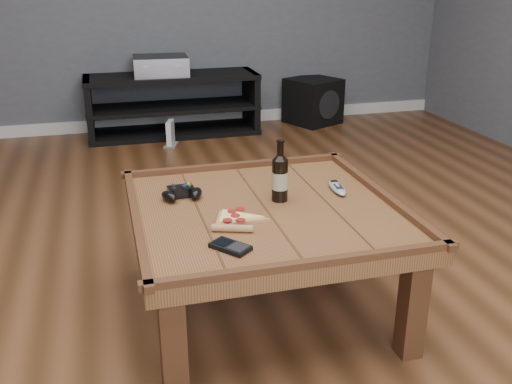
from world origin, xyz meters
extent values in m
plane|color=#412612|center=(0.00, 0.00, 0.00)|extent=(6.00, 6.00, 0.00)
cube|color=silver|center=(0.00, 2.99, 0.05)|extent=(5.00, 0.02, 0.10)
cube|color=#513117|center=(0.00, 0.00, 0.42)|extent=(1.00, 1.00, 0.06)
cube|color=#3B2510|center=(-0.42, -0.42, 0.20)|extent=(0.08, 0.08, 0.39)
cube|color=#3B2510|center=(0.42, -0.42, 0.20)|extent=(0.08, 0.08, 0.39)
cube|color=#3B2510|center=(-0.42, 0.42, 0.20)|extent=(0.08, 0.08, 0.39)
cube|color=#3B2510|center=(0.42, 0.42, 0.20)|extent=(0.08, 0.08, 0.39)
cube|color=#3B2510|center=(0.00, 0.48, 0.46)|extent=(1.03, 0.03, 0.03)
cube|color=#3B2510|center=(0.00, -0.48, 0.46)|extent=(1.03, 0.03, 0.03)
cube|color=#3B2510|center=(0.48, 0.00, 0.46)|extent=(0.03, 1.03, 0.03)
cube|color=#3B2510|center=(-0.48, 0.00, 0.46)|extent=(0.03, 1.03, 0.03)
cube|color=black|center=(0.00, 2.75, 0.48)|extent=(1.40, 0.45, 0.04)
cube|color=black|center=(0.00, 2.75, 0.23)|extent=(1.40, 0.45, 0.03)
cube|color=black|center=(0.00, 2.75, 0.02)|extent=(1.40, 0.45, 0.04)
cube|color=black|center=(-0.67, 2.75, 0.25)|extent=(0.05, 0.44, 0.50)
cube|color=black|center=(0.67, 2.75, 0.25)|extent=(0.05, 0.44, 0.50)
cylinder|color=black|center=(0.08, 0.06, 0.53)|extent=(0.06, 0.06, 0.17)
cone|color=black|center=(0.08, 0.06, 0.63)|extent=(0.06, 0.06, 0.03)
cylinder|color=black|center=(0.08, 0.06, 0.66)|extent=(0.03, 0.03, 0.06)
cylinder|color=black|center=(0.08, 0.06, 0.69)|extent=(0.03, 0.03, 0.01)
cylinder|color=tan|center=(0.08, 0.06, 0.53)|extent=(0.06, 0.06, 0.07)
cube|color=black|center=(-0.29, 0.20, 0.47)|extent=(0.11, 0.07, 0.03)
ellipsoid|color=black|center=(-0.34, 0.16, 0.47)|extent=(0.08, 0.10, 0.04)
ellipsoid|color=black|center=(-0.24, 0.17, 0.47)|extent=(0.07, 0.10, 0.04)
cylinder|color=black|center=(-0.32, 0.21, 0.50)|extent=(0.02, 0.02, 0.01)
cylinder|color=black|center=(-0.28, 0.19, 0.50)|extent=(0.02, 0.02, 0.01)
cylinder|color=yellow|center=(-0.26, 0.22, 0.49)|extent=(0.01, 0.01, 0.01)
cylinder|color=red|center=(-0.25, 0.21, 0.49)|extent=(0.01, 0.01, 0.01)
cylinder|color=#0C33CC|center=(-0.27, 0.21, 0.49)|extent=(0.01, 0.01, 0.01)
cylinder|color=#0C9919|center=(-0.26, 0.20, 0.49)|extent=(0.01, 0.01, 0.01)
cylinder|color=#B2794D|center=(-0.17, -0.17, 0.46)|extent=(0.14, 0.07, 0.03)
cylinder|color=maroon|center=(-0.17, -0.12, 0.47)|extent=(0.03, 0.03, 0.00)
cylinder|color=maroon|center=(-0.13, -0.13, 0.47)|extent=(0.03, 0.03, 0.00)
cylinder|color=maroon|center=(-0.14, -0.08, 0.47)|extent=(0.03, 0.03, 0.00)
cylinder|color=maroon|center=(-0.14, -0.04, 0.47)|extent=(0.03, 0.03, 0.00)
cylinder|color=maroon|center=(-0.10, -0.03, 0.47)|extent=(0.03, 0.03, 0.00)
cube|color=black|center=(-0.20, -0.30, 0.46)|extent=(0.14, 0.15, 0.02)
cube|color=black|center=(-0.22, -0.28, 0.47)|extent=(0.07, 0.07, 0.00)
cube|color=black|center=(-0.18, -0.33, 0.47)|extent=(0.08, 0.08, 0.00)
ellipsoid|color=#93989F|center=(0.34, 0.10, 0.46)|extent=(0.07, 0.18, 0.03)
cube|color=black|center=(0.34, 0.14, 0.47)|extent=(0.03, 0.02, 0.00)
cube|color=black|center=(0.34, 0.08, 0.47)|extent=(0.04, 0.06, 0.00)
cube|color=black|center=(-0.08, 2.75, 0.58)|extent=(0.45, 0.37, 0.15)
cube|color=#B9BBC4|center=(-0.09, 2.58, 0.58)|extent=(0.43, 0.03, 0.15)
cylinder|color=#B9BBC4|center=(-0.22, 2.57, 0.58)|extent=(0.06, 0.02, 0.06)
cylinder|color=#B9BBC4|center=(0.04, 2.56, 0.58)|extent=(0.06, 0.02, 0.06)
cube|color=black|center=(1.26, 2.80, 0.20)|extent=(0.53, 0.53, 0.40)
cylinder|color=black|center=(1.34, 2.62, 0.20)|extent=(0.23, 0.11, 0.25)
cube|color=slate|center=(-0.07, 2.41, 0.01)|extent=(0.13, 0.18, 0.01)
cube|color=white|center=(-0.07, 2.41, 0.11)|extent=(0.08, 0.15, 0.19)
camera|label=1|loc=(-0.56, -1.93, 1.30)|focal=40.00mm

